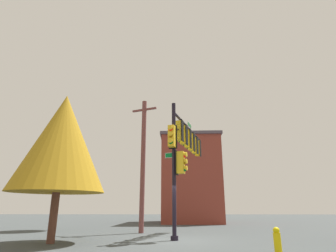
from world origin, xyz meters
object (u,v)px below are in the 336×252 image
Objects in this scene: utility_pole at (143,161)px; tree_near at (61,170)px; brick_building at (190,180)px; tree_mid at (62,142)px; signal_pole_assembly at (185,145)px; fire_hydrant at (277,240)px.

utility_pole is 6.54m from tree_near.
brick_building is at bearing -41.63° from tree_near.
utility_pole is 1.26× the size of tree_mid.
fire_hydrant is (-5.87, -2.85, -4.61)m from signal_pole_assembly.
tree_near reaches higher than fire_hydrant.
brick_building reaches higher than tree_mid.
tree_near is at bearing 66.67° from signal_pole_assembly.
fire_hydrant is (-7.71, -5.55, -3.98)m from utility_pole.
brick_building reaches higher than fire_hydrant.
brick_building is at bearing -3.57° from signal_pole_assembly.
tree_mid is at bearing 74.62° from fire_hydrant.
signal_pole_assembly is 8.22× the size of fire_hydrant.
tree_near is (9.71, 11.77, 3.71)m from fire_hydrant.
fire_hydrant is 0.12× the size of tree_mid.
utility_pole reaches higher than tree_near.
fire_hydrant is at bearing -105.38° from tree_mid.
utility_pole is 10.29m from fire_hydrant.
utility_pole is at bearing 164.52° from brick_building.
tree_mid reaches higher than tree_near.
utility_pole is 0.96× the size of brick_building.
fire_hydrant is at bearing -174.71° from brick_building.
tree_mid reaches higher than fire_hydrant.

